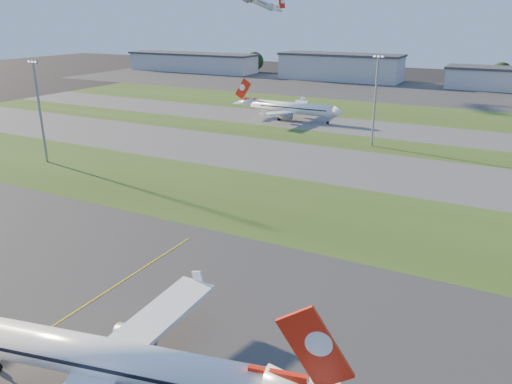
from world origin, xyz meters
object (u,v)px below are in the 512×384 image
Objects in this scene: light_mast_centre at (376,95)px; airliner_parked at (112,361)px; light_mast_west at (39,105)px; airliner_taxiing at (291,108)px.

airliner_parked is at bearing -87.34° from light_mast_centre.
airliner_parked is 1.51× the size of light_mast_west.
airliner_parked is at bearing -36.68° from light_mast_west.
airliner_parked is 94.37m from light_mast_west.
airliner_parked is at bearing 107.58° from airliner_taxiing.
light_mast_centre is (70.00, 56.00, 0.00)m from light_mast_west.
light_mast_centre is at bearing 38.66° from light_mast_west.
airliner_parked is 0.98× the size of airliner_taxiing.
light_mast_west is (-33.49, -79.94, 10.45)m from airliner_taxiing.
airliner_parked is 142.22m from airliner_taxiing.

